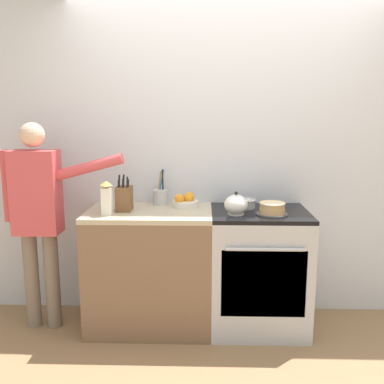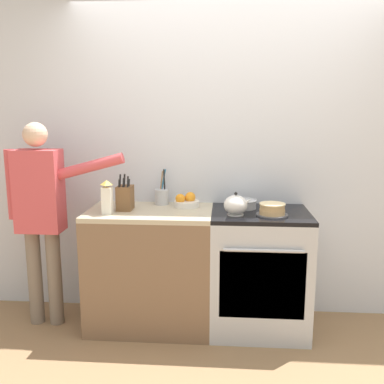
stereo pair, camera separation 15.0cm
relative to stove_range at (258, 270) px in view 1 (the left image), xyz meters
The scene contains 12 objects.
ground_plane 0.60m from the stove_range, 128.27° to the right, with size 16.00×16.00×0.00m, color #93704C.
wall_back 0.93m from the stove_range, 126.01° to the left, with size 8.00×0.04×2.60m.
counter_cabinet 0.84m from the stove_range, behind, with size 0.94×0.60×0.93m.
stove_range is the anchor object (origin of this frame).
layer_cake 0.52m from the stove_range, 54.41° to the right, with size 0.23×0.23×0.09m.
tea_kettle 0.58m from the stove_range, 151.75° to the right, with size 0.21×0.17×0.17m.
mixing_bowl 0.53m from the stove_range, 136.11° to the left, with size 0.20×0.20×0.07m.
knife_block 1.17m from the stove_range, behind, with size 0.11×0.15×0.28m.
utensil_crock 0.96m from the stove_range, 164.66° to the left, with size 0.11×0.11×0.29m.
fruit_bowl 0.77m from the stove_range, 165.37° to the left, with size 0.20×0.20×0.11m.
milk_carton 1.27m from the stove_range, behind, with size 0.07×0.07×0.25m.
person_baker 1.73m from the stove_range, behind, with size 0.91×0.20×1.59m.
Camera 1 is at (-0.19, -2.84, 1.67)m, focal length 40.00 mm.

